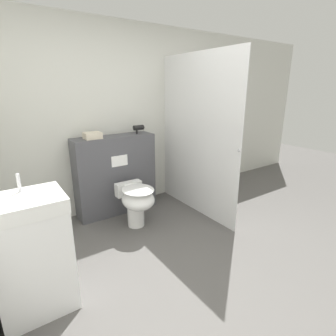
% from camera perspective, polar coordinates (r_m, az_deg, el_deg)
% --- Properties ---
extents(ground_plane, '(12.00, 12.00, 0.00)m').
position_cam_1_polar(ground_plane, '(2.65, 7.27, -22.07)').
color(ground_plane, '#565451').
extents(wall_back, '(8.00, 0.06, 2.50)m').
position_cam_1_polar(wall_back, '(3.70, -12.00, 10.24)').
color(wall_back, silver).
rests_on(wall_back, ground_plane).
extents(partition_panel, '(1.08, 0.31, 1.06)m').
position_cam_1_polar(partition_panel, '(3.63, -11.31, -1.47)').
color(partition_panel, '#4C4C51').
rests_on(partition_panel, ground_plane).
extents(shower_glass, '(0.04, 1.51, 2.09)m').
position_cam_1_polar(shower_glass, '(3.50, 6.30, 6.76)').
color(shower_glass, silver).
rests_on(shower_glass, ground_plane).
extents(toilet, '(0.38, 0.53, 0.52)m').
position_cam_1_polar(toilet, '(3.24, -6.85, -7.12)').
color(toilet, white).
rests_on(toilet, ground_plane).
extents(sink_vanity, '(0.53, 0.43, 1.08)m').
position_cam_1_polar(sink_vanity, '(2.30, -27.37, -16.40)').
color(sink_vanity, white).
rests_on(sink_vanity, ground_plane).
extents(hair_drier, '(0.17, 0.07, 0.12)m').
position_cam_1_polar(hair_drier, '(3.64, -6.33, 8.70)').
color(hair_drier, black).
rests_on(hair_drier, partition_panel).
extents(folded_towel, '(0.20, 0.17, 0.08)m').
position_cam_1_polar(folded_towel, '(3.38, -16.11, 6.82)').
color(folded_towel, beige).
rests_on(folded_towel, partition_panel).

